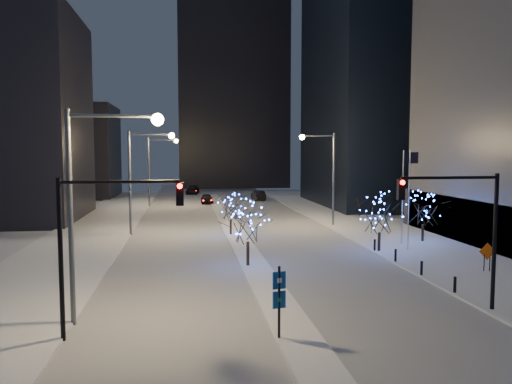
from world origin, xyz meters
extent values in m
plane|color=silver|center=(0.00, 0.00, 0.00)|extent=(160.00, 160.00, 0.00)
cube|color=#9DA3AB|center=(0.00, 35.00, 0.01)|extent=(20.00, 130.00, 0.02)
cube|color=silver|center=(0.00, 30.00, 0.07)|extent=(2.00, 80.00, 0.15)
cube|color=silver|center=(15.00, 20.00, 0.07)|extent=(10.00, 90.00, 0.15)
cube|color=silver|center=(-14.00, 20.00, 0.07)|extent=(8.00, 90.00, 0.15)
cube|color=black|center=(-26.00, 70.00, 8.00)|extent=(18.00, 16.00, 16.00)
cube|color=black|center=(6.00, 92.00, 21.00)|extent=(24.00, 14.00, 42.00)
cylinder|color=#595E66|center=(-10.00, 2.00, 5.00)|extent=(0.24, 0.24, 10.00)
cylinder|color=#595E66|center=(-8.00, 2.00, 9.70)|extent=(4.00, 0.16, 0.16)
sphere|color=#F7CC7B|center=(-6.00, 2.00, 9.55)|extent=(0.56, 0.56, 0.56)
cylinder|color=#595E66|center=(-10.00, 27.00, 5.00)|extent=(0.24, 0.24, 10.00)
cylinder|color=#595E66|center=(-8.00, 27.00, 9.70)|extent=(4.00, 0.16, 0.16)
sphere|color=#F7CC7B|center=(-6.00, 27.00, 9.55)|extent=(0.56, 0.56, 0.56)
cylinder|color=#595E66|center=(-10.00, 52.00, 5.00)|extent=(0.24, 0.24, 10.00)
cylinder|color=#595E66|center=(-8.00, 52.00, 9.70)|extent=(4.00, 0.16, 0.16)
sphere|color=#F7CC7B|center=(-6.00, 52.00, 9.55)|extent=(0.56, 0.56, 0.56)
cylinder|color=#595E66|center=(11.00, 30.00, 5.00)|extent=(0.24, 0.24, 10.00)
cylinder|color=#595E66|center=(9.25, 30.00, 9.70)|extent=(3.50, 0.16, 0.16)
sphere|color=#F7CC7B|center=(7.50, 30.00, 9.55)|extent=(0.56, 0.56, 0.56)
cylinder|color=black|center=(-10.00, 0.00, 3.50)|extent=(0.20, 0.20, 7.00)
cylinder|color=black|center=(-7.50, 0.00, 6.80)|extent=(5.00, 0.14, 0.14)
cube|color=black|center=(-5.00, 0.00, 6.25)|extent=(0.32, 0.28, 1.00)
sphere|color=#FF0C05|center=(-5.00, -0.18, 6.60)|extent=(0.22, 0.22, 0.22)
cylinder|color=black|center=(10.50, 1.00, 3.50)|extent=(0.20, 0.20, 7.00)
cylinder|color=black|center=(8.00, 1.00, 6.80)|extent=(5.00, 0.14, 0.14)
cube|color=black|center=(5.50, 1.00, 6.25)|extent=(0.32, 0.28, 1.00)
sphere|color=#FF0C05|center=(5.50, 0.82, 6.60)|extent=(0.22, 0.22, 0.22)
cylinder|color=silver|center=(13.00, 16.00, 4.15)|extent=(0.10, 0.10, 8.00)
cube|color=black|center=(13.35, 16.00, 7.55)|extent=(0.70, 0.03, 0.90)
cylinder|color=silver|center=(13.60, 18.50, 4.15)|extent=(0.10, 0.10, 8.00)
cube|color=black|center=(13.95, 18.50, 7.55)|extent=(0.70, 0.03, 0.90)
cylinder|color=black|center=(10.20, 4.00, 0.60)|extent=(0.16, 0.16, 0.90)
cylinder|color=black|center=(10.20, 8.00, 0.60)|extent=(0.16, 0.16, 0.90)
cylinder|color=black|center=(10.20, 12.00, 0.60)|extent=(0.16, 0.16, 0.90)
cylinder|color=black|center=(10.20, 16.00, 0.60)|extent=(0.16, 0.16, 0.90)
imported|color=black|center=(-1.50, 55.02, 0.75)|extent=(1.86, 4.45, 1.50)
imported|color=black|center=(7.17, 59.39, 0.78)|extent=(1.96, 4.82, 1.56)
imported|color=black|center=(-3.39, 72.80, 0.76)|extent=(2.88, 5.47, 1.51)
cylinder|color=black|center=(-0.50, 12.30, 0.98)|extent=(0.22, 0.22, 1.65)
cylinder|color=black|center=(-0.50, 25.40, 0.87)|extent=(0.22, 0.22, 1.43)
cylinder|color=black|center=(10.50, 15.85, 0.89)|extent=(0.22, 0.22, 1.48)
cylinder|color=black|center=(15.98, 19.44, 0.88)|extent=(0.22, 0.22, 1.46)
cylinder|color=black|center=(-0.87, -1.30, 1.62)|extent=(0.11, 0.11, 3.25)
cube|color=#0E499C|center=(-0.87, -1.30, 2.65)|extent=(0.58, 0.19, 0.74)
cube|color=#0E499C|center=(-0.87, -1.30, 1.81)|extent=(0.58, 0.19, 0.74)
cylinder|color=black|center=(14.79, 8.39, 0.71)|extent=(0.06, 0.06, 1.12)
cylinder|color=black|center=(15.19, 8.39, 0.71)|extent=(0.06, 0.06, 1.12)
cube|color=#FF650D|center=(14.99, 8.39, 1.47)|extent=(1.15, 0.08, 1.15)
camera|label=1|loc=(-4.76, -21.65, 8.10)|focal=35.00mm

